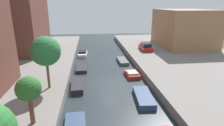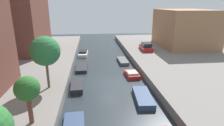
# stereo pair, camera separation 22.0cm
# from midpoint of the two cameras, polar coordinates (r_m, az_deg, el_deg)

# --- Properties ---
(ground_plane) EXTENTS (84.00, 84.00, 0.00)m
(ground_plane) POSITION_cam_midpoint_polar(r_m,az_deg,el_deg) (24.65, -0.96, -6.05)
(ground_plane) COLOR #232B30
(quay_right) EXTENTS (20.00, 64.00, 1.00)m
(quay_right) POSITION_cam_midpoint_polar(r_m,az_deg,el_deg) (29.77, 29.19, -3.12)
(quay_right) COLOR gray
(quay_right) RESTS_ON ground_plane
(low_block_right) EXTENTS (10.00, 12.72, 7.66)m
(low_block_right) POSITION_cam_midpoint_polar(r_m,az_deg,el_deg) (44.17, 21.07, 9.81)
(low_block_right) COLOR #9E704C
(low_block_right) RESTS_ON quay_right
(street_tree_1) EXTENTS (1.86, 1.86, 3.83)m
(street_tree_1) POSITION_cam_midpoint_polar(r_m,az_deg,el_deg) (15.27, -23.78, -7.27)
(street_tree_1) COLOR brown
(street_tree_1) RESTS_ON quay_left
(street_tree_2) EXTENTS (3.12, 3.12, 5.69)m
(street_tree_2) POSITION_cam_midpoint_polar(r_m,az_deg,el_deg) (20.84, -19.17, 3.38)
(street_tree_2) COLOR brown
(street_tree_2) RESTS_ON quay_left
(parked_car) EXTENTS (1.92, 4.47, 1.48)m
(parked_car) POSITION_cam_midpoint_polar(r_m,az_deg,el_deg) (38.18, 10.34, 4.75)
(parked_car) COLOR maroon
(parked_car) RESTS_ON quay_right
(moored_boat_left_1) EXTENTS (1.85, 3.28, 0.44)m
(moored_boat_left_1) POSITION_cam_midpoint_polar(r_m,az_deg,el_deg) (16.83, -10.98, -17.70)
(moored_boat_left_1) COLOR #33476B
(moored_boat_left_1) RESTS_ON ground_plane
(moored_boat_left_2) EXTENTS (1.58, 4.08, 0.65)m
(moored_boat_left_2) POSITION_cam_midpoint_polar(r_m,az_deg,el_deg) (23.51, -10.26, -6.69)
(moored_boat_left_2) COLOR #232328
(moored_boat_left_2) RESTS_ON ground_plane
(moored_boat_left_3) EXTENTS (1.67, 4.33, 0.48)m
(moored_boat_left_3) POSITION_cam_midpoint_polar(r_m,az_deg,el_deg) (30.07, -8.89, -1.36)
(moored_boat_left_3) COLOR #232328
(moored_boat_left_3) RESTS_ON ground_plane
(moored_boat_left_4) EXTENTS (1.83, 4.07, 0.94)m
(moored_boat_left_4) POSITION_cam_midpoint_polar(r_m,az_deg,el_deg) (37.96, -8.49, 2.87)
(moored_boat_left_4) COLOR beige
(moored_boat_left_4) RESTS_ON ground_plane
(moored_boat_right_2) EXTENTS (2.00, 4.62, 0.60)m
(moored_boat_right_2) POSITION_cam_midpoint_polar(r_m,az_deg,el_deg) (20.74, 9.61, -10.16)
(moored_boat_right_2) COLOR #33476B
(moored_boat_right_2) RESTS_ON ground_plane
(moored_boat_right_3) EXTENTS (1.85, 3.14, 0.76)m
(moored_boat_right_3) POSITION_cam_midpoint_polar(r_m,az_deg,el_deg) (26.84, 6.23, -3.38)
(moored_boat_right_3) COLOR maroon
(moored_boat_right_3) RESTS_ON ground_plane
(moored_boat_right_4) EXTENTS (1.54, 4.20, 0.54)m
(moored_boat_right_4) POSITION_cam_midpoint_polar(r_m,az_deg,el_deg) (33.03, 3.43, 0.60)
(moored_boat_right_4) COLOR #4C5156
(moored_boat_right_4) RESTS_ON ground_plane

